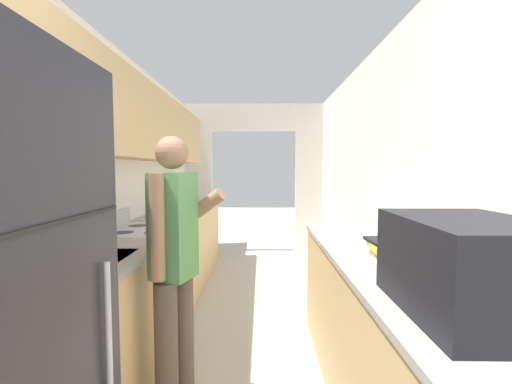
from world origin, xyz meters
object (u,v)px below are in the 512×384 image
object	(u,v)px
range_oven	(147,281)
person	(174,268)
suitcase	(468,266)
book_stack	(390,249)

from	to	relation	value
range_oven	person	size ratio (longest dim) A/B	0.66
suitcase	book_stack	xyz separation A→B (m)	(0.01, 0.75, -0.12)
range_oven	book_stack	distance (m)	2.00
person	suitcase	size ratio (longest dim) A/B	2.56
person	book_stack	xyz separation A→B (m)	(1.23, 0.01, 0.11)
suitcase	book_stack	bearing A→B (deg)	89.05
range_oven	book_stack	bearing A→B (deg)	-28.07
range_oven	person	world-z (taller)	person
book_stack	range_oven	bearing A→B (deg)	151.93
person	range_oven	bearing A→B (deg)	46.33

